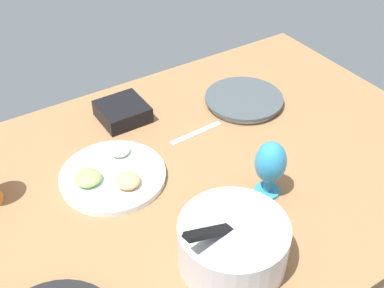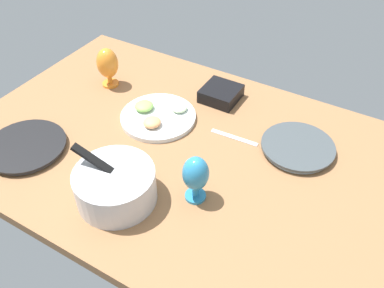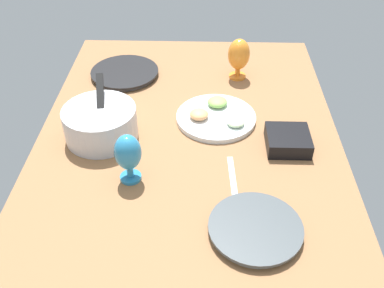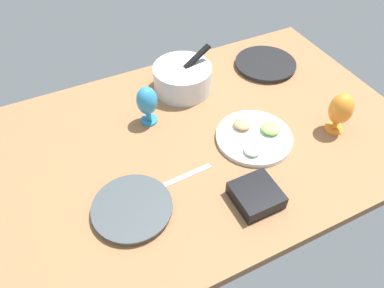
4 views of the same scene
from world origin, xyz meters
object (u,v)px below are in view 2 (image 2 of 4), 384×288
object	(u,v)px
fruit_platter	(158,116)
mixing_bowl	(115,185)
hurricane_glass_blue	(196,175)
square_bowl_black	(221,93)
hurricane_glass_orange	(108,64)
dinner_plate_right	(26,147)
dinner_plate_left	(298,147)

from	to	relation	value
fruit_platter	mixing_bowl	bearing A→B (deg)	106.07
hurricane_glass_blue	square_bowl_black	bearing A→B (deg)	-71.18
mixing_bowl	hurricane_glass_orange	world-z (taller)	mixing_bowl
dinner_plate_right	fruit_platter	bearing A→B (deg)	-128.87
mixing_bowl	dinner_plate_right	bearing A→B (deg)	-2.22
dinner_plate_left	fruit_platter	size ratio (longest dim) A/B	0.89
dinner_plate_right	fruit_platter	size ratio (longest dim) A/B	0.98
mixing_bowl	hurricane_glass_orange	distance (cm)	64.04
hurricane_glass_blue	dinner_plate_left	bearing A→B (deg)	-118.87
mixing_bowl	hurricane_glass_blue	bearing A→B (deg)	-148.53
dinner_plate_left	hurricane_glass_orange	xyz separation A→B (cm)	(82.49, 0.76, 8.64)
hurricane_glass_blue	dinner_plate_right	bearing A→B (deg)	10.06
hurricane_glass_orange	hurricane_glass_blue	world-z (taller)	hurricane_glass_orange
hurricane_glass_orange	mixing_bowl	bearing A→B (deg)	130.65
dinner_plate_left	hurricane_glass_blue	xyz separation A→B (cm)	(20.17, 36.60, 8.58)
dinner_plate_left	mixing_bowl	bearing A→B (deg)	50.33
dinner_plate_right	mixing_bowl	bearing A→B (deg)	177.78
mixing_bowl	square_bowl_black	size ratio (longest dim) A/B	1.81
fruit_platter	hurricane_glass_orange	bearing A→B (deg)	-17.05
dinner_plate_right	fruit_platter	world-z (taller)	fruit_platter
mixing_bowl	hurricane_glass_blue	world-z (taller)	mixing_bowl
fruit_platter	square_bowl_black	size ratio (longest dim) A/B	2.02
dinner_plate_right	fruit_platter	xyz separation A→B (cm)	(-30.29, -37.58, 0.18)
square_bowl_black	dinner_plate_left	bearing A→B (deg)	159.86
hurricane_glass_blue	square_bowl_black	distance (cm)	53.58
dinner_plate_right	hurricane_glass_orange	bearing A→B (deg)	-89.92
mixing_bowl	dinner_plate_left	bearing A→B (deg)	-129.67
dinner_plate_left	hurricane_glass_orange	world-z (taller)	hurricane_glass_orange
square_bowl_black	hurricane_glass_blue	bearing A→B (deg)	108.82
mixing_bowl	fruit_platter	xyz separation A→B (cm)	(11.29, -39.19, -4.72)
hurricane_glass_blue	square_bowl_black	xyz separation A→B (cm)	(17.13, -50.28, -7.00)
dinner_plate_right	mixing_bowl	size ratio (longest dim) A/B	1.09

